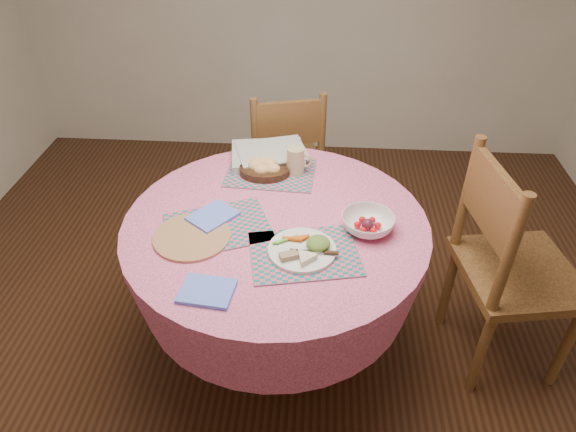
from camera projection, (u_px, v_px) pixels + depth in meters
The scene contains 15 objects.
ground at pixel (278, 343), 2.52m from camera, with size 4.00×4.00×0.00m, color #331C0F.
dining_table at pixel (276, 258), 2.19m from camera, with size 1.24×1.24×0.75m.
chair_right at pixel (508, 265), 2.16m from camera, with size 0.54×0.56×1.06m.
chair_back at pixel (285, 161), 2.96m from camera, with size 0.52×0.51×0.95m.
placemat_front at pixel (304, 254), 1.91m from camera, with size 0.40×0.30×0.01m, color #156E77.
placemat_left at pixel (218, 227), 2.04m from camera, with size 0.40×0.30×0.01m, color #156E77.
placemat_back at pixel (271, 172), 2.37m from camera, with size 0.40×0.30×0.01m, color #156E77.
wicker_trivet at pixel (192, 237), 1.98m from camera, with size 0.30×0.30×0.01m, color #AA7049.
napkin_near at pixel (207, 291), 1.74m from camera, with size 0.18×0.14×0.01m, color #6281FC.
napkin_far at pixel (213, 216), 2.08m from camera, with size 0.18×0.14×0.01m, color #6281FC.
dinner_plate at pixel (304, 249), 1.90m from camera, with size 0.26×0.26×0.05m.
bread_bowl at pixel (264, 168), 2.33m from camera, with size 0.23×0.23×0.08m.
latte_mug at pixel (296, 161), 2.32m from camera, with size 0.12×0.08×0.13m.
fruit_bowl at pixel (368, 223), 2.01m from camera, with size 0.24×0.24×0.06m.
newspaper_stack at pixel (268, 154), 2.45m from camera, with size 0.40×0.34×0.04m.
Camera 1 is at (0.16, -1.64, 2.00)m, focal length 32.00 mm.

